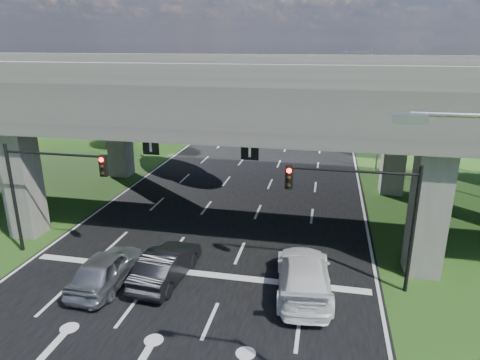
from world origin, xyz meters
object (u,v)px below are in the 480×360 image
(car_white, at_px, (304,275))
(streetlight_beyond, at_px, (364,86))
(car_silver, at_px, (106,269))
(car_dark, at_px, (167,265))
(signal_left, at_px, (47,181))
(streetlight_far, at_px, (377,104))
(signal_right, at_px, (364,203))

(car_white, bearing_deg, streetlight_beyond, -102.93)
(car_silver, distance_m, car_dark, 2.77)
(streetlight_beyond, bearing_deg, car_dark, -106.65)
(car_silver, bearing_deg, signal_left, -28.16)
(signal_left, distance_m, streetlight_far, 26.95)
(signal_right, xyz_separation_m, signal_left, (-15.65, 0.00, 0.00))
(signal_right, distance_m, streetlight_far, 20.25)
(signal_left, bearing_deg, car_dark, -10.72)
(signal_right, distance_m, streetlight_beyond, 36.17)
(signal_left, height_order, car_white, signal_left)
(streetlight_beyond, xyz_separation_m, car_dark, (-11.17, -37.34, -5.01))
(signal_right, bearing_deg, streetlight_far, 83.53)
(signal_right, bearing_deg, signal_left, 180.00)
(streetlight_far, bearing_deg, car_white, -102.56)
(signal_left, distance_m, car_white, 13.67)
(signal_left, bearing_deg, streetlight_far, 48.22)
(signal_left, relative_size, streetlight_far, 0.60)
(car_dark, bearing_deg, car_silver, 24.85)
(signal_right, height_order, streetlight_far, streetlight_far)
(car_dark, bearing_deg, streetlight_beyond, -102.26)
(car_silver, relative_size, car_dark, 1.00)
(streetlight_far, xyz_separation_m, streetlight_beyond, (0.00, 16.00, 0.00))
(streetlight_beyond, bearing_deg, car_silver, -109.76)
(car_silver, xyz_separation_m, car_dark, (2.60, 0.97, -0.02))
(car_silver, bearing_deg, signal_right, -168.69)
(signal_right, bearing_deg, car_silver, -168.93)
(streetlight_far, bearing_deg, signal_left, -131.78)
(streetlight_far, distance_m, car_silver, 26.68)
(signal_left, distance_m, streetlight_beyond, 40.30)
(signal_right, height_order, streetlight_beyond, streetlight_beyond)
(signal_left, xyz_separation_m, streetlight_beyond, (17.92, 36.06, 1.66))
(signal_left, relative_size, car_dark, 1.23)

